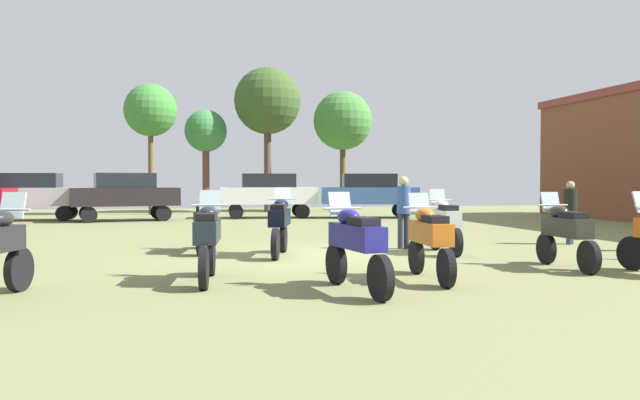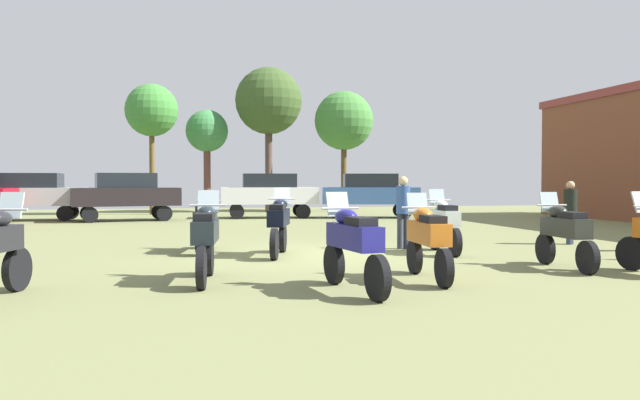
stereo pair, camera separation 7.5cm
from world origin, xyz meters
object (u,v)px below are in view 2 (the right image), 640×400
at_px(tree_4, 269,102).
at_px(tree_5, 344,121).
at_px(motorcycle_1, 428,237).
at_px(car_4, 126,193).
at_px(car_5, 31,193).
at_px(motorcycle_7, 444,222).
at_px(car_1, 370,192).
at_px(motorcycle_5, 279,223).
at_px(motorcycle_8, 565,231).
at_px(person_2, 570,208).
at_px(motorcycle_3, 206,222).
at_px(car_2, 269,192).
at_px(tree_6, 207,133).
at_px(tree_1, 152,111).
at_px(motorcycle_12, 353,243).
at_px(motorcycle_13, 206,237).
at_px(person_1, 403,206).

height_order(tree_4, tree_5, tree_4).
xyz_separation_m(motorcycle_1, car_4, (-6.31, 17.72, 0.46)).
bearing_deg(motorcycle_1, car_5, 122.29).
distance_m(motorcycle_7, car_1, 14.32).
height_order(motorcycle_5, car_5, car_5).
relative_size(motorcycle_8, person_2, 1.26).
relative_size(motorcycle_3, tree_4, 0.28).
relative_size(motorcycle_5, car_5, 0.50).
relative_size(motorcycle_7, motorcycle_8, 1.00).
distance_m(car_2, tree_6, 7.03).
relative_size(person_2, tree_1, 0.26).
height_order(motorcycle_3, motorcycle_12, motorcycle_12).
height_order(motorcycle_1, car_4, car_4).
height_order(motorcycle_8, person_2, person_2).
relative_size(motorcycle_7, tree_1, 0.32).
xyz_separation_m(car_5, tree_5, (15.00, 5.52, 3.82)).
xyz_separation_m(motorcycle_12, car_4, (-4.79, 18.56, 0.44)).
bearing_deg(tree_4, motorcycle_3, -101.97).
bearing_deg(car_4, motorcycle_1, -171.05).
height_order(motorcycle_1, tree_5, tree_5).
bearing_deg(motorcycle_1, tree_4, 92.44).
bearing_deg(tree_5, tree_1, -171.95).
xyz_separation_m(motorcycle_12, car_1, (5.85, 18.64, 0.44)).
bearing_deg(motorcycle_3, motorcycle_5, -26.09).
bearing_deg(tree_1, motorcycle_8, -68.97).
relative_size(tree_1, tree_4, 0.84).
distance_m(motorcycle_1, motorcycle_13, 3.68).
bearing_deg(tree_5, car_4, -149.15).
bearing_deg(tree_4, motorcycle_12, -94.75).
bearing_deg(motorcycle_8, car_5, 129.30).
height_order(motorcycle_5, tree_4, tree_4).
distance_m(motorcycle_1, motorcycle_12, 1.73).
xyz_separation_m(car_4, tree_1, (0.84, 5.17, 3.98)).
height_order(motorcycle_1, car_2, car_2).
height_order(car_1, person_2, car_1).
xyz_separation_m(motorcycle_8, tree_4, (-2.48, 23.45, 5.22)).
xyz_separation_m(motorcycle_3, tree_1, (-2.00, 17.74, 4.44)).
bearing_deg(person_1, motorcycle_12, -125.68).
xyz_separation_m(motorcycle_1, motorcycle_7, (1.88, 3.71, 0.01)).
height_order(car_5, tree_6, tree_6).
xyz_separation_m(motorcycle_7, tree_5, (2.89, 20.64, 4.27)).
height_order(motorcycle_8, tree_5, tree_5).
distance_m(motorcycle_3, car_4, 12.89).
distance_m(motorcycle_7, car_2, 15.08).
height_order(car_4, car_5, same).
distance_m(motorcycle_5, car_4, 14.44).
relative_size(motorcycle_8, person_1, 1.18).
relative_size(motorcycle_13, tree_1, 0.33).
height_order(motorcycle_12, person_1, person_1).
height_order(motorcycle_5, motorcycle_13, motorcycle_5).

